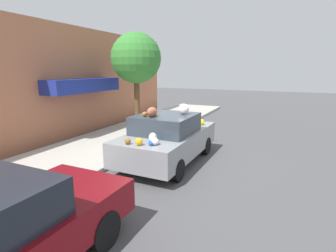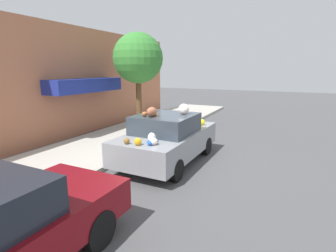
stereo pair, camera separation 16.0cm
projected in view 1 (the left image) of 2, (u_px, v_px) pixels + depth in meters
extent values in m
plane|color=#4C4C4F|center=(164.00, 161.00, 8.29)|extent=(60.00, 60.00, 0.00)
cube|color=#B2ADA3|center=(96.00, 148.00, 9.37)|extent=(24.00, 3.20, 0.14)
cube|color=#B26B4C|center=(44.00, 84.00, 9.82)|extent=(18.00, 0.30, 4.59)
cube|color=navy|center=(84.00, 85.00, 10.87)|extent=(3.69, 0.90, 0.55)
cylinder|color=brown|center=(137.00, 103.00, 11.63)|extent=(0.24, 0.24, 2.40)
sphere|color=#388433|center=(136.00, 58.00, 11.22)|extent=(2.16, 2.16, 2.16)
cylinder|color=#B2B2B7|center=(130.00, 137.00, 9.55)|extent=(0.20, 0.20, 0.55)
sphere|color=#B2B2B7|center=(130.00, 128.00, 9.48)|extent=(0.18, 0.18, 0.18)
cube|color=gray|center=(168.00, 142.00, 8.09)|extent=(3.94, 1.90, 0.69)
cube|color=#333D47|center=(166.00, 124.00, 7.82)|extent=(1.78, 1.65, 0.53)
cylinder|color=black|center=(161.00, 140.00, 9.59)|extent=(0.59, 0.19, 0.59)
cylinder|color=black|center=(206.00, 146.00, 8.87)|extent=(0.59, 0.19, 0.59)
cylinder|color=black|center=(123.00, 160.00, 7.45)|extent=(0.59, 0.19, 0.59)
cylinder|color=black|center=(178.00, 170.00, 6.73)|extent=(0.59, 0.19, 0.59)
ellipsoid|color=brown|center=(152.00, 112.00, 7.40)|extent=(0.40, 0.29, 0.28)
sphere|color=orange|center=(160.00, 121.00, 9.08)|extent=(0.18, 0.18, 0.17)
ellipsoid|color=yellow|center=(201.00, 122.00, 8.88)|extent=(0.21, 0.24, 0.20)
ellipsoid|color=white|center=(153.00, 138.00, 6.74)|extent=(0.26, 0.23, 0.26)
sphere|color=#F9A410|center=(155.00, 113.00, 7.60)|extent=(0.16, 0.16, 0.14)
sphere|color=olive|center=(128.00, 141.00, 6.60)|extent=(0.22, 0.22, 0.16)
sphere|color=white|center=(184.00, 109.00, 7.84)|extent=(0.44, 0.44, 0.31)
sphere|color=#96542A|center=(145.00, 114.00, 7.45)|extent=(0.19, 0.19, 0.14)
ellipsoid|color=olive|center=(178.00, 120.00, 9.43)|extent=(0.27, 0.24, 0.13)
ellipsoid|color=white|center=(154.00, 141.00, 6.55)|extent=(0.35, 0.35, 0.18)
sphere|color=#EFA419|center=(139.00, 142.00, 6.49)|extent=(0.23, 0.23, 0.19)
ellipsoid|color=blue|center=(151.00, 143.00, 6.52)|extent=(0.26, 0.24, 0.13)
cylinder|color=black|center=(34.00, 208.00, 4.83)|extent=(0.64, 0.18, 0.64)
cylinder|color=black|center=(104.00, 230.00, 4.17)|extent=(0.64, 0.18, 0.64)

